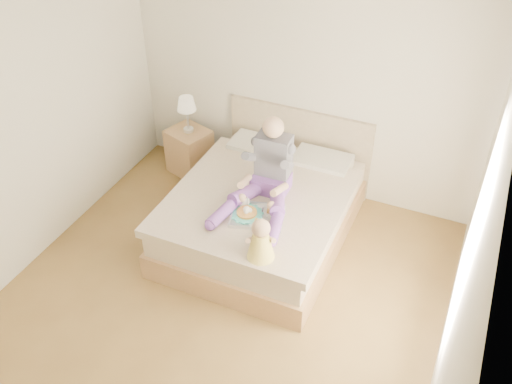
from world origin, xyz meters
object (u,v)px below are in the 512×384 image
at_px(bed, 265,209).
at_px(adult, 267,176).
at_px(tray, 257,214).
at_px(baby, 261,242).
at_px(nightstand, 190,151).

bearing_deg(bed, adult, -63.22).
xyz_separation_m(adult, tray, (0.04, -0.33, -0.22)).
relative_size(adult, baby, 2.49).
distance_m(bed, adult, 0.56).
distance_m(nightstand, adult, 1.71).
distance_m(bed, nightstand, 1.47).
xyz_separation_m(bed, baby, (0.36, -0.95, 0.46)).
height_order(bed, baby, baby).
bearing_deg(tray, bed, 88.94).
xyz_separation_m(tray, baby, (0.24, -0.48, 0.13)).
relative_size(bed, nightstand, 3.82).
bearing_deg(tray, baby, -77.96).
bearing_deg(nightstand, adult, -12.86).
xyz_separation_m(bed, tray, (0.12, -0.47, 0.33)).
distance_m(tray, baby, 0.55).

